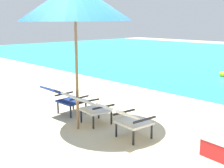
{
  "coord_description": "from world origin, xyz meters",
  "views": [
    {
      "loc": [
        4.14,
        -3.37,
        1.98
      ],
      "look_at": [
        0.0,
        0.55,
        0.75
      ],
      "focal_mm": 47.06,
      "sensor_mm": 36.0,
      "label": 1
    }
  ],
  "objects_px": {
    "beach_umbrella_center": "(75,2)",
    "lounge_chair_left": "(65,97)",
    "lounge_chair_right": "(126,118)",
    "lounge_chair_center": "(88,105)",
    "cooler_box": "(219,147)"
  },
  "relations": [
    {
      "from": "lounge_chair_right",
      "to": "lounge_chair_center",
      "type": "bearing_deg",
      "value": 179.68
    },
    {
      "from": "lounge_chair_right",
      "to": "beach_umbrella_center",
      "type": "relative_size",
      "value": 0.35
    },
    {
      "from": "lounge_chair_left",
      "to": "beach_umbrella_center",
      "type": "relative_size",
      "value": 0.34
    },
    {
      "from": "lounge_chair_left",
      "to": "lounge_chair_right",
      "type": "bearing_deg",
      "value": -0.89
    },
    {
      "from": "lounge_chair_left",
      "to": "lounge_chair_right",
      "type": "xyz_separation_m",
      "value": [
        1.82,
        -0.03,
        0.0
      ]
    },
    {
      "from": "beach_umbrella_center",
      "to": "cooler_box",
      "type": "relative_size",
      "value": 5.32
    },
    {
      "from": "lounge_chair_left",
      "to": "lounge_chair_center",
      "type": "bearing_deg",
      "value": -1.6
    },
    {
      "from": "lounge_chair_center",
      "to": "beach_umbrella_center",
      "type": "relative_size",
      "value": 0.35
    },
    {
      "from": "lounge_chair_center",
      "to": "beach_umbrella_center",
      "type": "bearing_deg",
      "value": -87.53
    },
    {
      "from": "lounge_chair_center",
      "to": "beach_umbrella_center",
      "type": "distance_m",
      "value": 1.92
    },
    {
      "from": "beach_umbrella_center",
      "to": "lounge_chair_left",
      "type": "bearing_deg",
      "value": 160.77
    },
    {
      "from": "lounge_chair_left",
      "to": "lounge_chair_right",
      "type": "height_order",
      "value": "same"
    },
    {
      "from": "beach_umbrella_center",
      "to": "cooler_box",
      "type": "height_order",
      "value": "beach_umbrella_center"
    },
    {
      "from": "cooler_box",
      "to": "lounge_chair_left",
      "type": "bearing_deg",
      "value": -171.02
    },
    {
      "from": "lounge_chair_right",
      "to": "cooler_box",
      "type": "xyz_separation_m",
      "value": [
        1.38,
        0.53,
        -0.24
      ]
    }
  ]
}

